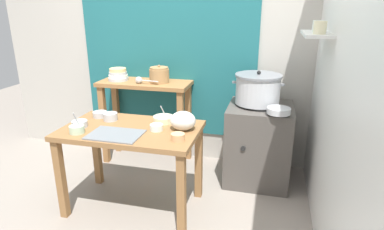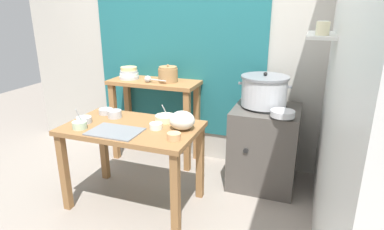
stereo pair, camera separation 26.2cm
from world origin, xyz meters
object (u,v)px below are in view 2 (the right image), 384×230
(bowl_stack_enamel, at_px, (129,73))
(wide_pan, at_px, (283,113))
(prep_bowl_3, at_px, (156,126))
(prep_bowl_2, at_px, (84,120))
(prep_bowl_5, at_px, (174,136))
(prep_table, at_px, (132,138))
(prep_bowl_6, at_px, (165,118))
(prep_bowl_4, at_px, (106,111))
(serving_tray, at_px, (115,132))
(prep_bowl_1, at_px, (115,114))
(ladle, at_px, (149,79))
(stove_block, at_px, (264,146))
(clay_pot, at_px, (168,74))
(plastic_bag, at_px, (182,120))
(prep_bowl_0, at_px, (80,125))
(back_shelf_table, at_px, (155,101))
(steamer_pot, at_px, (264,91))

(bowl_stack_enamel, bearing_deg, wide_pan, -12.57)
(prep_bowl_3, bearing_deg, bowl_stack_enamel, 130.62)
(bowl_stack_enamel, xyz_separation_m, prep_bowl_2, (0.10, -0.93, -0.21))
(wide_pan, relative_size, prep_bowl_5, 1.96)
(prep_table, height_order, prep_bowl_6, prep_bowl_6)
(prep_bowl_2, distance_m, prep_bowl_4, 0.27)
(prep_table, bearing_deg, serving_tray, -106.08)
(prep_bowl_1, bearing_deg, ladle, 88.98)
(stove_block, height_order, prep_bowl_1, prep_bowl_1)
(clay_pot, height_order, plastic_bag, clay_pot)
(serving_tray, height_order, prep_bowl_6, prep_bowl_6)
(prep_table, relative_size, prep_bowl_4, 8.93)
(prep_bowl_0, relative_size, prep_bowl_5, 1.73)
(ladle, height_order, wide_pan, ladle)
(wide_pan, bearing_deg, prep_table, -157.05)
(serving_tray, height_order, wide_pan, wide_pan)
(prep_table, xyz_separation_m, prep_bowl_2, (-0.41, -0.07, 0.14))
(wide_pan, distance_m, prep_bowl_2, 1.66)
(prep_bowl_6, bearing_deg, stove_block, 34.07)
(prep_bowl_2, distance_m, prep_bowl_6, 0.68)
(wide_pan, xyz_separation_m, prep_bowl_6, (-0.94, -0.29, -0.06))
(prep_table, bearing_deg, bowl_stack_enamel, 120.85)
(prep_bowl_1, bearing_deg, prep_table, -28.55)
(clay_pot, xyz_separation_m, prep_bowl_0, (-0.30, -1.06, -0.23))
(prep_bowl_3, bearing_deg, wide_pan, 27.42)
(prep_table, bearing_deg, prep_bowl_4, 153.00)
(bowl_stack_enamel, xyz_separation_m, wide_pan, (1.66, -0.37, -0.15))
(ladle, bearing_deg, back_shelf_table, 79.60)
(stove_block, xyz_separation_m, prep_bowl_6, (-0.78, -0.53, 0.36))
(prep_bowl_0, bearing_deg, prep_bowl_4, 93.06)
(steamer_pot, distance_m, clay_pot, 1.01)
(stove_block, xyz_separation_m, serving_tray, (-1.04, -0.90, 0.34))
(clay_pot, bearing_deg, prep_bowl_5, -64.02)
(prep_bowl_2, bearing_deg, prep_bowl_6, 23.81)
(clay_pot, xyz_separation_m, prep_bowl_4, (-0.32, -0.67, -0.23))
(plastic_bag, distance_m, prep_bowl_5, 0.23)
(ladle, xyz_separation_m, prep_bowl_0, (-0.12, -0.97, -0.18))
(wide_pan, distance_m, prep_bowl_1, 1.44)
(prep_bowl_3, xyz_separation_m, prep_bowl_5, (0.22, -0.15, 0.00))
(serving_tray, relative_size, prep_bowl_1, 3.33)
(stove_block, height_order, plastic_bag, plastic_bag)
(prep_bowl_0, distance_m, prep_bowl_6, 0.69)
(stove_block, relative_size, prep_bowl_3, 7.61)
(back_shelf_table, xyz_separation_m, ladle, (-0.02, -0.09, 0.26))
(stove_block, relative_size, prep_bowl_2, 6.25)
(ladle, bearing_deg, prep_bowl_6, -52.12)
(prep_bowl_0, bearing_deg, prep_bowl_5, 3.51)
(serving_tray, bearing_deg, prep_bowl_6, 55.08)
(prep_bowl_6, bearing_deg, prep_bowl_1, -171.47)
(prep_table, relative_size, bowl_stack_enamel, 5.17)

